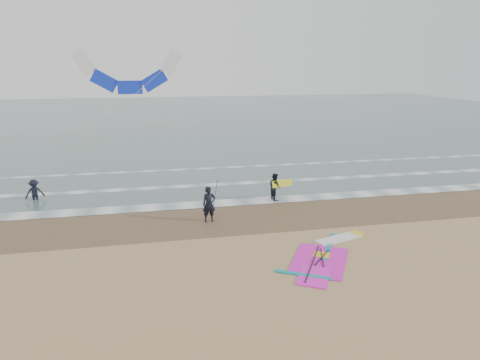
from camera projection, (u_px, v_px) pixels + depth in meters
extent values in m
plane|color=tan|center=(314.00, 266.00, 16.51)|extent=(120.00, 120.00, 0.00)
cube|color=#47605E|center=(194.00, 117.00, 61.87)|extent=(120.00, 80.00, 0.02)
cube|color=brown|center=(272.00, 214.00, 22.18)|extent=(120.00, 5.00, 0.01)
cube|color=white|center=(262.00, 201.00, 24.25)|extent=(120.00, 1.20, 0.02)
cube|color=white|center=(247.00, 183.00, 27.84)|extent=(120.00, 0.70, 0.02)
cube|color=white|center=(234.00, 167.00, 32.09)|extent=(120.00, 0.50, 0.01)
cube|color=white|center=(339.00, 239.00, 18.92)|extent=(2.34, 1.24, 0.11)
cube|color=yellow|center=(356.00, 234.00, 19.42)|extent=(0.56, 0.65, 0.12)
cube|color=#FF20D2|center=(319.00, 261.00, 16.89)|extent=(3.19, 3.53, 0.04)
cube|color=#FF20D2|center=(314.00, 276.00, 15.64)|extent=(1.77, 1.97, 0.04)
cube|color=#0C8C99|center=(329.00, 246.00, 18.19)|extent=(1.63, 2.62, 0.05)
cube|color=#0C8C99|center=(303.00, 275.00, 15.74)|extent=(1.91, 1.22, 0.05)
cube|color=yellow|center=(321.00, 255.00, 17.38)|extent=(0.83, 0.79, 0.05)
cylinder|color=black|center=(312.00, 263.00, 16.64)|extent=(1.69, 2.87, 0.05)
cylinder|color=black|center=(322.00, 257.00, 17.09)|extent=(1.12, 1.24, 0.04)
cylinder|color=black|center=(322.00, 257.00, 17.09)|extent=(0.54, 1.57, 0.04)
imported|color=black|center=(209.00, 204.00, 20.89)|extent=(0.69, 0.50, 1.78)
imported|color=black|center=(275.00, 187.00, 24.23)|extent=(0.73, 0.86, 1.57)
imported|color=black|center=(34.00, 187.00, 24.15)|extent=(1.16, 0.90, 1.59)
cylinder|color=black|center=(215.00, 196.00, 20.84)|extent=(0.17, 0.86, 1.82)
cube|color=yellow|center=(282.00, 183.00, 24.16)|extent=(1.30, 0.51, 0.39)
cube|color=white|center=(84.00, 62.00, 25.85)|extent=(1.49, 0.16, 1.74)
cube|color=#132ECE|center=(104.00, 81.00, 26.35)|extent=(1.74, 0.18, 1.48)
cube|color=#132ECE|center=(130.00, 87.00, 26.76)|extent=(1.53, 0.17, 0.83)
cube|color=#132ECE|center=(154.00, 81.00, 26.94)|extent=(1.74, 0.18, 1.48)
cube|color=white|center=(171.00, 62.00, 26.86)|extent=(1.49, 0.16, 1.74)
cylinder|color=beige|center=(59.00, 121.00, 24.97)|extent=(2.89, 3.14, 6.60)
cylinder|color=beige|center=(106.00, 119.00, 25.47)|extent=(8.15, 3.13, 6.60)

